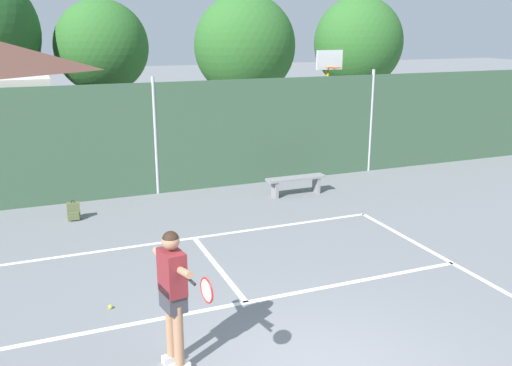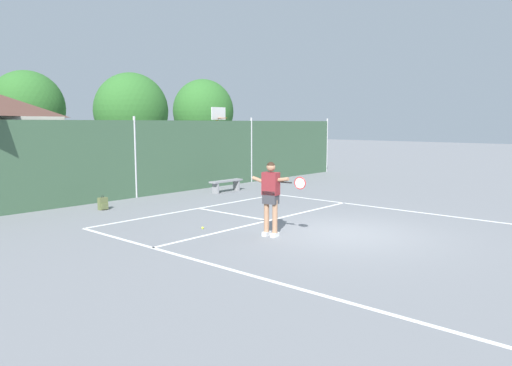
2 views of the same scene
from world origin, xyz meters
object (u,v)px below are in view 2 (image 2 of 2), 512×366
object	(u,v)px
tennis_player	(271,192)
tennis_ball	(203,228)
basketball_hoop	(218,133)
courtside_bench	(226,183)
backpack_olive	(103,204)

from	to	relation	value
tennis_player	tennis_ball	size ratio (longest dim) A/B	28.10
basketball_hoop	tennis_ball	world-z (taller)	basketball_hoop
courtside_bench	tennis_ball	bearing A→B (deg)	-140.28
tennis_player	courtside_bench	size ratio (longest dim) A/B	1.16
basketball_hoop	tennis_player	distance (m)	12.05
basketball_hoop	backpack_olive	bearing A→B (deg)	-159.70
basketball_hoop	backpack_olive	world-z (taller)	basketball_hoop
backpack_olive	courtside_bench	distance (m)	5.55
tennis_ball	basketball_hoop	bearing A→B (deg)	43.59
tennis_ball	backpack_olive	xyz separation A→B (m)	(-0.19, 4.56, 0.16)
tennis_ball	backpack_olive	world-z (taller)	backpack_olive
tennis_player	tennis_ball	distance (m)	2.24
tennis_player	backpack_olive	bearing A→B (deg)	96.87
tennis_player	courtside_bench	bearing A→B (deg)	52.99
tennis_ball	backpack_olive	distance (m)	4.57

